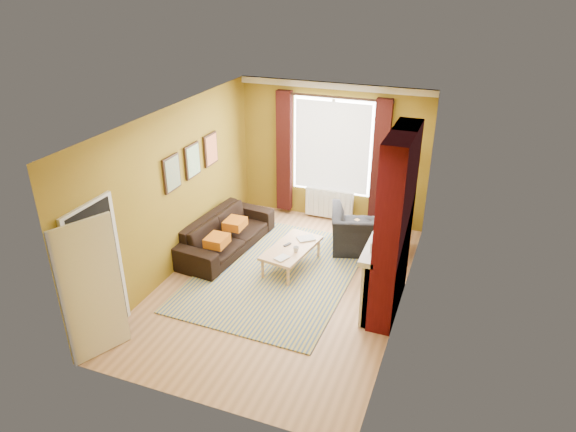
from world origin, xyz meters
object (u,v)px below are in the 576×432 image
(sofa, at_px, (226,233))
(armchair, at_px, (364,231))
(coffee_table, at_px, (292,249))
(wicker_stool, at_px, (353,231))
(floor_lamp, at_px, (408,169))

(sofa, bearing_deg, armchair, -64.08)
(coffee_table, distance_m, wicker_stool, 1.52)
(coffee_table, bearing_deg, sofa, -178.75)
(armchair, bearing_deg, sofa, 4.12)
(sofa, height_order, armchair, armchair)
(sofa, relative_size, coffee_table, 1.69)
(sofa, height_order, floor_lamp, floor_lamp)
(armchair, xyz_separation_m, floor_lamp, (0.58, 0.77, 1.01))
(coffee_table, height_order, wicker_stool, wicker_stool)
(sofa, bearing_deg, coffee_table, -91.88)
(armchair, height_order, coffee_table, armchair)
(sofa, distance_m, floor_lamp, 3.56)
(armchair, bearing_deg, wicker_stool, -59.00)
(coffee_table, distance_m, floor_lamp, 2.64)
(coffee_table, height_order, floor_lamp, floor_lamp)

